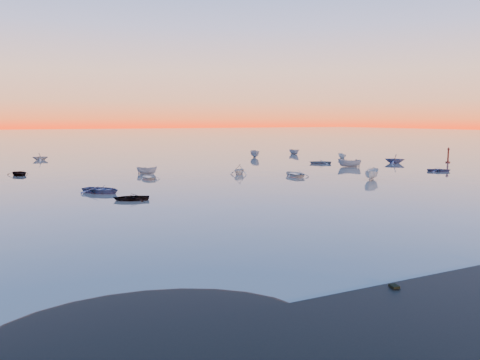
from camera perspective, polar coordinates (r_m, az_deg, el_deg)
ground at (r=122.90m, az=-13.12°, el=3.46°), size 600.00×600.00×0.00m
moored_fleet at (r=77.91m, az=-5.40°, el=1.46°), size 124.00×58.00×1.20m
boat_near_left at (r=53.59m, az=-16.53°, el=-1.50°), size 4.64×4.34×1.12m
boat_near_center at (r=65.29m, az=15.72°, el=0.07°), size 3.97×4.34×1.44m
boat_near_right at (r=90.86m, az=18.32°, el=1.96°), size 3.77×3.65×1.27m
channel_marker at (r=95.74m, az=24.04°, el=2.67°), size 0.85×0.85×3.01m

